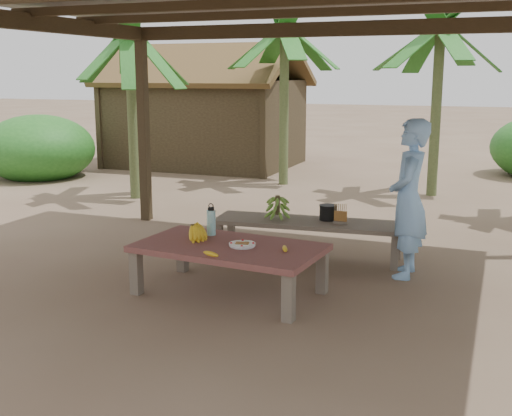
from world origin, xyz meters
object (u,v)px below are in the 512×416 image
at_px(bench, 308,225).
at_px(ripe_banana_bunch, 193,231).
at_px(plate, 242,245).
at_px(woman, 408,199).
at_px(work_table, 229,251).
at_px(cooking_pot, 328,213).
at_px(water_flask, 211,222).

height_order(bench, ripe_banana_bunch, ripe_banana_bunch).
bearing_deg(ripe_banana_bunch, plate, -6.26).
relative_size(bench, ripe_banana_bunch, 7.68).
relative_size(plate, woman, 0.15).
xyz_separation_m(work_table, woman, (1.54, 1.22, 0.41)).
distance_m(cooking_pot, woman, 1.11).
bearing_deg(ripe_banana_bunch, water_flask, 68.33).
height_order(bench, woman, woman).
distance_m(work_table, cooking_pot, 1.73).
height_order(plate, water_flask, water_flask).
bearing_deg(work_table, bench, 81.83).
height_order(bench, plate, plate).
height_order(work_table, bench, work_table).
bearing_deg(bench, woman, -18.85).
bearing_deg(cooking_pot, bench, -149.37).
height_order(work_table, plate, plate).
height_order(work_table, water_flask, water_flask).
bearing_deg(cooking_pot, woman, -23.01).
bearing_deg(work_table, cooking_pot, 75.99).
relative_size(plate, cooking_pot, 1.29).
bearing_deg(cooking_pot, ripe_banana_bunch, -122.11).
xyz_separation_m(work_table, ripe_banana_bunch, (-0.43, 0.05, 0.15)).
relative_size(cooking_pot, woman, 0.12).
bearing_deg(work_table, plate, 1.66).
height_order(bench, water_flask, water_flask).
xyz_separation_m(bench, woman, (1.19, -0.29, 0.45)).
bearing_deg(plate, work_table, 176.61).
xyz_separation_m(water_flask, cooking_pot, (0.89, 1.34, -0.11)).
bearing_deg(ripe_banana_bunch, work_table, -7.21).
height_order(ripe_banana_bunch, plate, ripe_banana_bunch).
bearing_deg(work_table, woman, 43.31).
bearing_deg(bench, water_flask, -124.52).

